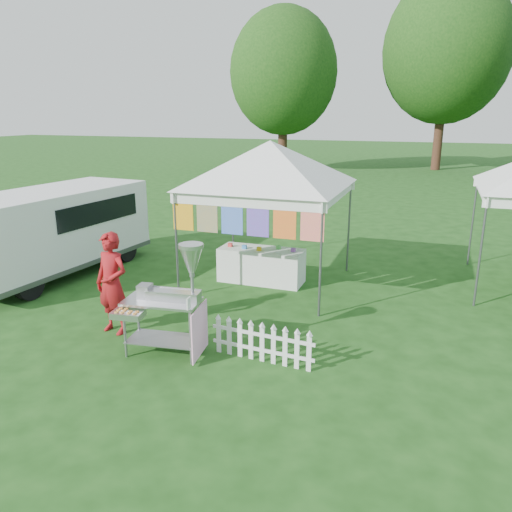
% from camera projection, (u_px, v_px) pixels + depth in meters
% --- Properties ---
extents(ground, '(120.00, 120.00, 0.00)m').
position_uv_depth(ground, '(196.00, 354.00, 7.59)').
color(ground, '#194112').
rests_on(ground, ground).
extents(canopy_main, '(4.24, 4.24, 3.45)m').
position_uv_depth(canopy_main, '(270.00, 141.00, 9.91)').
color(canopy_main, '#59595E').
rests_on(canopy_main, ground).
extents(tree_left, '(6.40, 6.40, 9.53)m').
position_uv_depth(tree_left, '(284.00, 72.00, 29.61)').
color(tree_left, '#331E12').
rests_on(tree_left, ground).
extents(tree_mid, '(7.60, 7.60, 11.52)m').
position_uv_depth(tree_mid, '(447.00, 50.00, 29.91)').
color(tree_mid, '#331E12').
rests_on(tree_mid, ground).
extents(donut_cart, '(1.26, 1.00, 1.74)m').
position_uv_depth(donut_cart, '(173.00, 291.00, 7.28)').
color(donut_cart, gray).
rests_on(donut_cart, ground).
extents(vendor, '(0.68, 0.50, 1.70)m').
position_uv_depth(vendor, '(112.00, 283.00, 8.13)').
color(vendor, maroon).
rests_on(vendor, ground).
extents(cargo_van, '(2.24, 4.71, 1.90)m').
position_uv_depth(cargo_van, '(57.00, 229.00, 11.20)').
color(cargo_van, white).
rests_on(cargo_van, ground).
extents(picket_fence, '(1.62, 0.15, 0.56)m').
position_uv_depth(picket_fence, '(262.00, 343.00, 7.28)').
color(picket_fence, white).
rests_on(picket_fence, ground).
extents(display_table, '(1.80, 0.70, 0.73)m').
position_uv_depth(display_table, '(261.00, 265.00, 10.73)').
color(display_table, white).
rests_on(display_table, ground).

